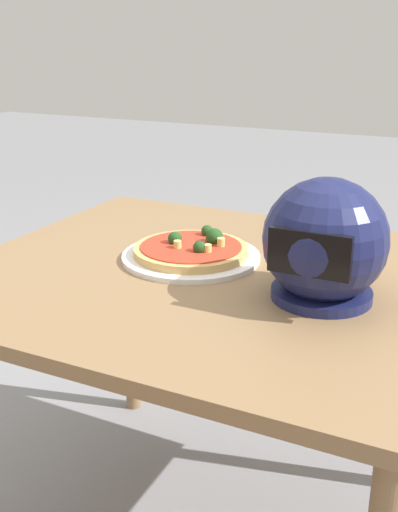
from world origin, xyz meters
TOP-DOWN VIEW (x-y plane):
  - dining_table at (0.00, 0.00)m, footprint 1.08×0.95m
  - pizza_plate at (0.06, -0.05)m, footprint 0.32×0.32m
  - pizza at (0.06, -0.05)m, footprint 0.27×0.27m
  - motorcycle_helmet at (-0.27, 0.05)m, footprint 0.24×0.24m

SIDE VIEW (x-z plane):
  - dining_table at x=0.00m, z-range 0.29..1.02m
  - pizza_plate at x=0.06m, z-range 0.74..0.75m
  - pizza at x=0.06m, z-range 0.74..0.79m
  - motorcycle_helmet at x=-0.27m, z-range 0.73..0.98m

